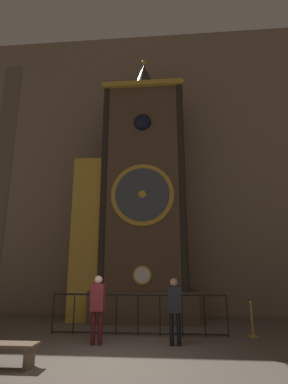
{
  "coord_description": "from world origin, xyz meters",
  "views": [
    {
      "loc": [
        1.21,
        -6.46,
        1.88
      ],
      "look_at": [
        0.23,
        5.02,
        4.78
      ],
      "focal_mm": 28.0,
      "sensor_mm": 36.0,
      "label": 1
    }
  ],
  "objects_px": {
    "clock_tower": "(136,200)",
    "visitor_bench": "(7,350)",
    "visitor_far": "(175,304)",
    "visitor_near": "(98,302)",
    "stanchion_post": "(252,325)"
  },
  "relations": [
    {
      "from": "clock_tower",
      "to": "visitor_bench",
      "type": "xyz_separation_m",
      "value": [
        -1.9,
        -5.31,
        -4.16
      ]
    },
    {
      "from": "visitor_far",
      "to": "visitor_bench",
      "type": "relative_size",
      "value": 1.38
    },
    {
      "from": "visitor_bench",
      "to": "visitor_near",
      "type": "bearing_deg",
      "value": 53.91
    },
    {
      "from": "stanchion_post",
      "to": "visitor_bench",
      "type": "relative_size",
      "value": 0.81
    },
    {
      "from": "visitor_near",
      "to": "visitor_bench",
      "type": "distance_m",
      "value": 2.37
    },
    {
      "from": "clock_tower",
      "to": "visitor_near",
      "type": "relative_size",
      "value": 6.51
    },
    {
      "from": "clock_tower",
      "to": "stanchion_post",
      "type": "distance_m",
      "value": 5.9
    },
    {
      "from": "clock_tower",
      "to": "stanchion_post",
      "type": "bearing_deg",
      "value": -31.54
    },
    {
      "from": "clock_tower",
      "to": "visitor_far",
      "type": "bearing_deg",
      "value": -67.45
    },
    {
      "from": "visitor_far",
      "to": "clock_tower",
      "type": "bearing_deg",
      "value": 110.38
    },
    {
      "from": "visitor_far",
      "to": "visitor_bench",
      "type": "height_order",
      "value": "visitor_far"
    },
    {
      "from": "visitor_far",
      "to": "visitor_near",
      "type": "bearing_deg",
      "value": -178.45
    },
    {
      "from": "visitor_far",
      "to": "visitor_bench",
      "type": "xyz_separation_m",
      "value": [
        -3.29,
        -1.96,
        -0.66
      ]
    },
    {
      "from": "clock_tower",
      "to": "visitor_bench",
      "type": "bearing_deg",
      "value": -109.66
    },
    {
      "from": "clock_tower",
      "to": "visitor_far",
      "type": "height_order",
      "value": "clock_tower"
    }
  ]
}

